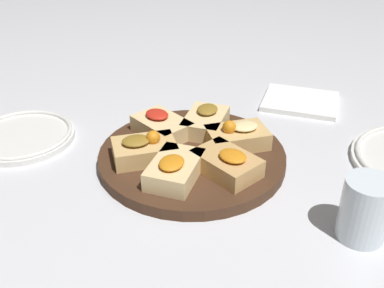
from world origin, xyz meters
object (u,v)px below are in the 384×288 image
object	(u,v)px
serving_board	(192,157)
napkin_stack	(300,101)
plate_right	(22,136)
water_glass	(365,209)

from	to	relation	value
serving_board	napkin_stack	xyz separation A→B (m)	(-0.20, -0.23, -0.00)
serving_board	plate_right	bearing A→B (deg)	-8.58
serving_board	napkin_stack	distance (m)	0.31
serving_board	plate_right	world-z (taller)	serving_board
plate_right	napkin_stack	world-z (taller)	plate_right
plate_right	water_glass	world-z (taller)	water_glass
plate_right	water_glass	xyz separation A→B (m)	(-0.53, 0.20, 0.03)
serving_board	napkin_stack	bearing A→B (deg)	-130.88
plate_right	napkin_stack	size ratio (longest dim) A/B	1.24
water_glass	napkin_stack	xyz separation A→B (m)	(0.03, -0.39, -0.04)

